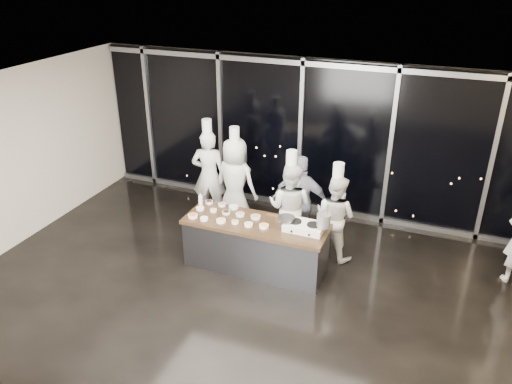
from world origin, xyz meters
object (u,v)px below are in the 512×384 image
at_px(demo_counter, 256,245).
at_px(stove, 304,227).
at_px(chef_center, 290,207).
at_px(chef_right, 335,216).
at_px(guest, 300,203).
at_px(frying_pan, 286,218).
at_px(stock_pot, 324,220).
at_px(chef_left, 235,182).
at_px(chef_far_left, 209,175).

distance_m(demo_counter, stove, 0.98).
height_order(chef_center, chef_right, chef_center).
height_order(guest, chef_right, same).
distance_m(stove, frying_pan, 0.32).
relative_size(stock_pot, chef_right, 0.12).
xyz_separation_m(chef_center, chef_right, (0.81, 0.07, -0.07)).
xyz_separation_m(stove, stock_pot, (0.32, -0.01, 0.19)).
bearing_deg(chef_right, chef_left, 6.98).
bearing_deg(stock_pot, guest, 125.63).
relative_size(demo_counter, chef_far_left, 1.16).
relative_size(stove, chef_right, 0.36).
bearing_deg(demo_counter, stove, 3.90).
distance_m(stove, chef_center, 0.91).
xyz_separation_m(chef_left, chef_right, (2.12, -0.46, -0.12)).
xyz_separation_m(demo_counter, guest, (0.49, 0.97, 0.45)).
distance_m(frying_pan, chef_right, 1.09).
height_order(stove, chef_left, chef_left).
bearing_deg(chef_right, stock_pot, 108.56).
relative_size(chef_center, guest, 1.07).
height_order(chef_left, chef_center, chef_left).
bearing_deg(guest, stove, 103.51).
xyz_separation_m(demo_counter, frying_pan, (0.52, 0.05, 0.61)).
height_order(demo_counter, frying_pan, frying_pan).
bearing_deg(stock_pot, frying_pan, -179.49).
height_order(chef_far_left, guest, chef_far_left).
height_order(chef_center, guest, chef_center).
xyz_separation_m(frying_pan, chef_center, (-0.18, 0.78, -0.20)).
bearing_deg(chef_center, frying_pan, 106.26).
xyz_separation_m(stock_pot, chef_far_left, (-2.71, 1.34, -0.19)).
relative_size(frying_pan, chef_left, 0.24).
bearing_deg(chef_far_left, chef_right, 155.15).
height_order(demo_counter, chef_center, chef_center).
distance_m(demo_counter, chef_center, 0.98).
xyz_separation_m(demo_counter, chef_right, (1.16, 0.89, 0.35)).
xyz_separation_m(demo_counter, stove, (0.83, 0.06, 0.51)).
distance_m(demo_counter, stock_pot, 1.34).
bearing_deg(stove, demo_counter, -175.22).
bearing_deg(demo_counter, stock_pot, 2.52).
bearing_deg(chef_center, chef_left, -18.49).
bearing_deg(stove, guest, 111.31).
bearing_deg(guest, chef_right, 165.98).
xyz_separation_m(stove, chef_far_left, (-2.39, 1.33, -0.00)).
relative_size(stock_pot, chef_far_left, 0.10).
height_order(stove, frying_pan, frying_pan).
xyz_separation_m(frying_pan, chef_left, (-1.48, 1.30, -0.14)).
relative_size(chef_left, guest, 1.13).
relative_size(stove, chef_left, 0.31).
bearing_deg(chef_right, frying_pan, 72.09).
bearing_deg(chef_right, chef_center, 23.70).
distance_m(stock_pot, chef_far_left, 3.03).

